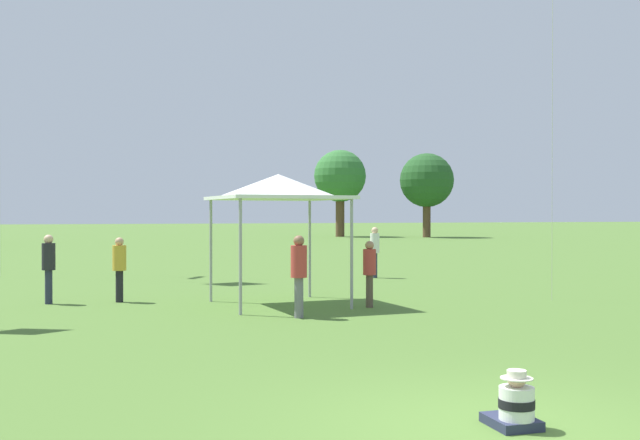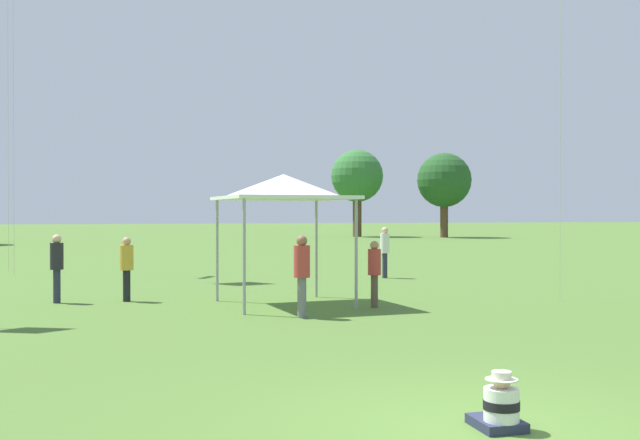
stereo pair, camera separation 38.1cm
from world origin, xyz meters
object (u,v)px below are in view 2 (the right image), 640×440
Objects in this scene: person_standing_4 at (127,263)px; distant_tree_2 at (444,181)px; distant_tree_1 at (357,177)px; seated_toddler at (500,406)px; person_standing_6 at (385,247)px; person_standing_7 at (57,262)px; canopy_tent at (284,188)px; person_standing_3 at (302,268)px; person_standing_2 at (374,268)px.

person_standing_4 is 0.21× the size of distant_tree_2.
distant_tree_1 reaches higher than person_standing_4.
seated_toddler is 62.28m from distant_tree_1.
person_standing_7 is (-10.21, -4.46, -0.03)m from person_standing_6.
person_standing_4 is 0.50× the size of canopy_tent.
seated_toddler is at bearing 151.31° from person_standing_3.
person_standing_2 is 0.20× the size of distant_tree_2.
person_standing_7 is (-5.14, 4.10, -0.03)m from person_standing_3.
canopy_tent is (-4.95, -6.32, 1.76)m from person_standing_6.
person_standing_6 reaches higher than person_standing_4.
distant_tree_1 reaches higher than person_standing_7.
seated_toddler is 9.86m from person_standing_2.
person_standing_3 is (-2.04, -1.19, 0.11)m from person_standing_2.
distant_tree_1 is (18.10, 48.65, 2.77)m from canopy_tent.
seated_toddler is 0.37× the size of person_standing_7.
distant_tree_1 is 1.06× the size of distant_tree_2.
canopy_tent is (0.18, 10.65, 2.56)m from seated_toddler.
canopy_tent is at bearing -31.32° from person_standing_3.
person_standing_4 is at bearing 23.80° from person_standing_2.
distant_tree_2 is (25.11, 46.74, 4.09)m from person_standing_3.
person_standing_2 is 7.97m from person_standing_6.
distant_tree_1 reaches higher than person_standing_3.
canopy_tent reaches higher than seated_toddler.
person_standing_2 is 7.75m from person_standing_7.
person_standing_7 is 0.53× the size of canopy_tent.
person_standing_4 is 51.89m from distant_tree_1.
canopy_tent is at bearing 90.09° from seated_toddler.
distant_tree_2 is (25.17, 55.16, 4.89)m from seated_toddler.
distant_tree_2 reaches higher than person_standing_3.
person_standing_2 is 0.92× the size of person_standing_7.
person_standing_3 is 1.01× the size of person_standing_6.
person_standing_6 is 11.14m from person_standing_7.
person_standing_6 is 0.54× the size of canopy_tent.
distant_tree_2 is at bearing 52.05° from person_standing_4.
distant_tree_1 reaches higher than person_standing_2.
person_standing_6 reaches higher than seated_toddler.
person_standing_2 is at bearing -108.03° from distant_tree_1.
person_standing_6 is 44.55m from distant_tree_1.
person_standing_3 is 0.21× the size of distant_tree_1.
person_standing_2 is at bearing 104.91° from person_standing_6.
person_standing_4 is 0.20× the size of distant_tree_1.
person_standing_6 is at bearing 23.99° from person_standing_4.
distant_tree_2 reaches higher than person_standing_7.
canopy_tent is (5.25, -1.86, 1.79)m from person_standing_7.
person_standing_2 is 0.90× the size of person_standing_6.
seated_toddler is 12.88m from person_standing_4.
person_standing_6 is 0.21× the size of distant_tree_1.
canopy_tent reaches higher than person_standing_4.
person_standing_2 is (2.10, 9.60, 0.69)m from seated_toddler.
seated_toddler is 0.19× the size of canopy_tent.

